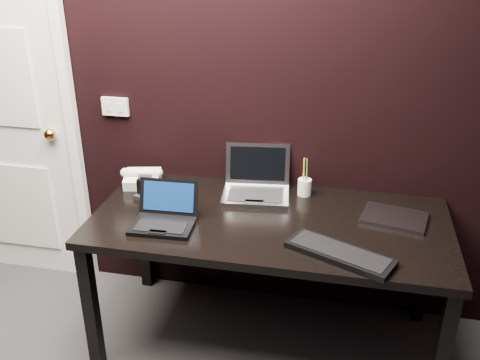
% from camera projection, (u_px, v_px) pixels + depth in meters
% --- Properties ---
extents(wall_back, '(4.00, 0.00, 4.00)m').
position_uv_depth(wall_back, '(226.00, 79.00, 2.72)').
color(wall_back, black).
rests_on(wall_back, ground).
extents(wall_switch, '(0.15, 0.02, 0.10)m').
position_uv_depth(wall_switch, '(115.00, 107.00, 2.90)').
color(wall_switch, silver).
rests_on(wall_switch, wall_back).
extents(desk, '(1.70, 0.80, 0.74)m').
position_uv_depth(desk, '(269.00, 233.00, 2.58)').
color(desk, black).
rests_on(desk, ground).
extents(netbook, '(0.30, 0.27, 0.18)m').
position_uv_depth(netbook, '(164.00, 217.00, 2.49)').
color(netbook, black).
rests_on(netbook, desk).
extents(silver_laptop, '(0.37, 0.34, 0.23)m').
position_uv_depth(silver_laptop, '(256.00, 187.00, 2.77)').
color(silver_laptop, '#A4A4AA').
rests_on(silver_laptop, desk).
extents(ext_keyboard, '(0.48, 0.33, 0.03)m').
position_uv_depth(ext_keyboard, '(340.00, 253.00, 2.25)').
color(ext_keyboard, black).
rests_on(ext_keyboard, desk).
extents(closed_laptop, '(0.33, 0.27, 0.02)m').
position_uv_depth(closed_laptop, '(394.00, 218.00, 2.54)').
color(closed_laptop, gray).
rests_on(closed_laptop, desk).
extents(desk_phone, '(0.23, 0.21, 0.11)m').
position_uv_depth(desk_phone, '(142.00, 178.00, 2.87)').
color(desk_phone, white).
rests_on(desk_phone, desk).
extents(mobile_phone, '(0.07, 0.06, 0.10)m').
position_uv_depth(mobile_phone, '(141.00, 191.00, 2.73)').
color(mobile_phone, black).
rests_on(mobile_phone, desk).
extents(pen_cup, '(0.08, 0.08, 0.21)m').
position_uv_depth(pen_cup, '(305.00, 186.00, 2.76)').
color(pen_cup, white).
rests_on(pen_cup, desk).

